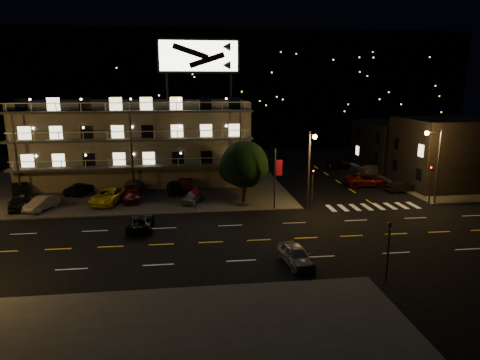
{
  "coord_description": "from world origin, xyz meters",
  "views": [
    {
      "loc": [
        -3.71,
        -33.04,
        12.73
      ],
      "look_at": [
        1.4,
        8.0,
        3.34
      ],
      "focal_mm": 32.0,
      "sensor_mm": 36.0,
      "label": 1
    }
  ],
  "objects": [
    {
      "name": "lot_car_4",
      "position": [
        -3.22,
        11.82,
        0.79
      ],
      "size": [
        2.75,
        4.03,
        1.27
      ],
      "primitive_type": "imported",
      "rotation": [
        0.0,
        0.0,
        -0.37
      ],
      "color": "#939499",
      "rests_on": "curb_nw"
    },
    {
      "name": "road_car_west",
      "position": [
        -7.99,
        4.08,
        0.64
      ],
      "size": [
        2.16,
        4.64,
        1.29
      ],
      "primitive_type": "imported",
      "rotation": [
        0.0,
        0.0,
        3.14
      ],
      "color": "black",
      "rests_on": "ground"
    },
    {
      "name": "lot_car_6",
      "position": [
        -16.2,
        17.2,
        0.78
      ],
      "size": [
        3.31,
        4.91,
        1.25
      ],
      "primitive_type": "imported",
      "rotation": [
        0.0,
        0.0,
        2.84
      ],
      "color": "black",
      "rests_on": "curb_nw"
    },
    {
      "name": "side_car_3",
      "position": [
        19.19,
        28.94,
        0.67
      ],
      "size": [
        4.08,
        2.06,
        1.33
      ],
      "primitive_type": "imported",
      "rotation": [
        0.0,
        0.0,
        1.7
      ],
      "color": "black",
      "rests_on": "ground"
    },
    {
      "name": "side_car_0",
      "position": [
        21.59,
        13.73,
        0.63
      ],
      "size": [
        3.97,
        1.86,
        1.26
      ],
      "primitive_type": "imported",
      "rotation": [
        0.0,
        0.0,
        1.71
      ],
      "color": "black",
      "rests_on": "ground"
    },
    {
      "name": "tree",
      "position": [
        2.27,
        11.47,
        4.09
      ],
      "size": [
        5.27,
        5.08,
        6.64
      ],
      "color": "black",
      "rests_on": "curb_nw"
    },
    {
      "name": "lot_car_9",
      "position": [
        -4.04,
        17.29,
        0.91
      ],
      "size": [
        1.72,
        4.67,
        1.53
      ],
      "primitive_type": "imported",
      "rotation": [
        0.0,
        0.0,
        3.16
      ],
      "color": "#55110C",
      "rests_on": "curb_nw"
    },
    {
      "name": "lot_car_7",
      "position": [
        -10.1,
        17.48,
        0.86
      ],
      "size": [
        2.79,
        5.13,
        1.41
      ],
      "primitive_type": "imported",
      "rotation": [
        0.0,
        0.0,
        2.97
      ],
      "color": "#939499",
      "rests_on": "curb_nw"
    },
    {
      "name": "curb_nw",
      "position": [
        -14.0,
        20.0,
        0.07
      ],
      "size": [
        44.0,
        24.0,
        0.15
      ],
      "primitive_type": "cube",
      "color": "#383835",
      "rests_on": "ground"
    },
    {
      "name": "signal_sw",
      "position": [
        9.0,
        -8.5,
        2.57
      ],
      "size": [
        0.2,
        0.27,
        4.6
      ],
      "color": "#2D2D30",
      "rests_on": "ground"
    },
    {
      "name": "streetlight_ne",
      "position": [
        22.14,
        8.3,
        4.96
      ],
      "size": [
        1.92,
        0.44,
        8.0
      ],
      "color": "#2D2D30",
      "rests_on": "ground"
    },
    {
      "name": "side_car_1",
      "position": [
        18.63,
        17.26,
        0.77
      ],
      "size": [
        5.62,
        2.7,
        1.54
      ],
      "primitive_type": "imported",
      "rotation": [
        0.0,
        0.0,
        1.55
      ],
      "color": "#55110C",
      "rests_on": "ground"
    },
    {
      "name": "hill_backdrop",
      "position": [
        -5.94,
        68.78,
        11.55
      ],
      "size": [
        120.0,
        25.0,
        24.0
      ],
      "color": "black",
      "rests_on": "ground"
    },
    {
      "name": "signal_nw",
      "position": [
        9.0,
        8.5,
        2.57
      ],
      "size": [
        0.2,
        0.27,
        4.6
      ],
      "color": "#2D2D30",
      "rests_on": "ground"
    },
    {
      "name": "side_bldg_back",
      "position": [
        29.99,
        28.0,
        3.5
      ],
      "size": [
        14.06,
        12.0,
        7.0
      ],
      "color": "black",
      "rests_on": "ground"
    },
    {
      "name": "lot_car_1",
      "position": [
        -18.56,
        10.87,
        0.82
      ],
      "size": [
        2.83,
        4.31,
        1.34
      ],
      "primitive_type": "imported",
      "rotation": [
        0.0,
        0.0,
        -0.38
      ],
      "color": "#939499",
      "rests_on": "curb_nw"
    },
    {
      "name": "stop_sign",
      "position": [
        -3.0,
        8.57,
        1.71
      ],
      "size": [
        0.91,
        0.11,
        2.61
      ],
      "color": "#2D2D30",
      "rests_on": "ground"
    },
    {
      "name": "motel",
      "position": [
        -9.94,
        23.88,
        5.34
      ],
      "size": [
        28.0,
        13.8,
        18.1
      ],
      "color": "gray",
      "rests_on": "ground"
    },
    {
      "name": "lot_car_0",
      "position": [
        -20.9,
        11.39,
        0.9
      ],
      "size": [
        2.71,
        4.69,
        1.5
      ],
      "primitive_type": "imported",
      "rotation": [
        0.0,
        0.0,
        0.22
      ],
      "color": "black",
      "rests_on": "curb_nw"
    },
    {
      "name": "curb_ne",
      "position": [
        30.0,
        20.0,
        0.07
      ],
      "size": [
        16.0,
        24.0,
        0.15
      ],
      "primitive_type": "cube",
      "color": "#383835",
      "rests_on": "ground"
    },
    {
      "name": "lot_car_2",
      "position": [
        -12.21,
        12.57,
        0.92
      ],
      "size": [
        3.93,
        6.02,
        1.54
      ],
      "primitive_type": "imported",
      "rotation": [
        0.0,
        0.0,
        -0.27
      ],
      "color": "yellow",
      "rests_on": "curb_nw"
    },
    {
      "name": "ground",
      "position": [
        0.0,
        0.0,
        0.0
      ],
      "size": [
        140.0,
        140.0,
        0.0
      ],
      "primitive_type": "plane",
      "color": "black",
      "rests_on": "ground"
    },
    {
      "name": "signal_ne",
      "position": [
        22.0,
        8.5,
        2.57
      ],
      "size": [
        0.27,
        0.2,
        4.6
      ],
      "color": "#2D2D30",
      "rests_on": "ground"
    },
    {
      "name": "side_car_2",
      "position": [
        22.51,
        23.93,
        0.67
      ],
      "size": [
        4.95,
        3.2,
        1.34
      ],
      "primitive_type": "imported",
      "rotation": [
        0.0,
        0.0,
        1.88
      ],
      "color": "#939499",
      "rests_on": "ground"
    },
    {
      "name": "side_bldg_front",
      "position": [
        29.99,
        16.0,
        4.25
      ],
      "size": [
        14.06,
        10.0,
        8.5
      ],
      "color": "black",
      "rests_on": "ground"
    },
    {
      "name": "banner_north",
      "position": [
        5.09,
        8.4,
        3.43
      ],
      "size": [
        0.83,
        0.16,
        6.4
      ],
      "color": "#2D2D30",
      "rests_on": "ground"
    },
    {
      "name": "lot_car_8",
      "position": [
        -5.28,
        16.26,
        0.9
      ],
      "size": [
        2.25,
        4.55,
        1.49
      ],
      "primitive_type": "imported",
      "rotation": [
        0.0,
        0.0,
        3.26
      ],
      "color": "black",
      "rests_on": "curb_nw"
    },
    {
      "name": "streetlight_nc",
      "position": [
        8.5,
        7.94,
        4.96
      ],
      "size": [
        0.44,
        1.92,
        8.0
      ],
      "color": "#2D2D30",
      "rests_on": "ground"
    },
    {
      "name": "road_car_east",
      "position": [
        3.8,
        -5.11,
        0.7
      ],
      "size": [
        2.21,
        4.31,
        1.4
      ],
      "primitive_type": "imported",
      "rotation": [
        0.0,
        0.0,
        0.14
      ],
      "color": "#939499",
      "rests_on": "ground"
    },
    {
      "name": "lot_car_3",
      "position": [
        -9.86,
        13.18,
        0.81
      ],
      "size": [
        2.32,
        4.69,
        1.31
      ],
      "primitive_type": "imported",
      "rotation": [
        0.0,
        0.0,
        0.11
      ],
      "color": "#55110C",
      "rests_on": "curb_nw"
    },
    {
      "name": "lot_car_5",
      "position": [
        -23.01,
        17.41,
        0.91
      ],
      "size": [
        3.28,
        4.86,
        1.51
      ],
      "primitive_type": "imported",
      "rotation": [
        0.0,
        0.0,
        3.55
      ],
      "color": "black",
      "rests_on": "curb_nw"
    }
  ]
}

